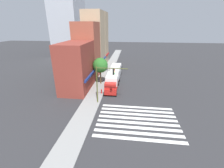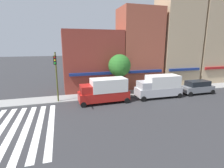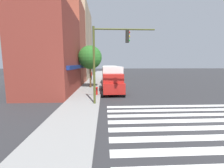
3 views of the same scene
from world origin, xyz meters
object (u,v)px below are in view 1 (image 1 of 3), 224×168
Objects in this scene: traffic_signal at (104,79)px; street_tree at (100,65)px; pedestrian_green_top at (107,67)px; suv_grey at (118,67)px; box_truck_silver at (116,71)px; pedestrian_red_jacket at (105,68)px; box_truck_red at (112,83)px; fire_hydrant at (101,91)px.

street_tree is (8.47, 2.22, -0.06)m from traffic_signal.
traffic_signal reaches higher than pedestrian_green_top.
box_truck_silver is at bearing 179.43° from suv_grey.
pedestrian_green_top is at bearing -44.39° from pedestrian_red_jacket.
box_truck_red is 14.06m from suv_grey.
box_truck_red is at bearing -36.55° from pedestrian_green_top.
traffic_signal is at bearing -178.54° from pedestrian_red_jacket.
box_truck_silver is 5.87m from pedestrian_red_jacket.
suv_grey is at bearing -1.61° from box_truck_red.
street_tree is at bearing 12.31° from fire_hydrant.
fire_hydrant is at bearing 179.30° from pedestrian_red_jacket.
pedestrian_green_top is at bearing 0.96° from street_tree.
pedestrian_green_top is 15.23m from fire_hydrant.
box_truck_silver is 6.19m from pedestrian_green_top.
traffic_signal is at bearing 178.57° from box_truck_silver.
suv_grey is 3.14m from pedestrian_green_top.
pedestrian_red_jacket is at bearing -85.93° from pedestrian_green_top.
pedestrian_green_top is 10.61m from street_tree.
pedestrian_red_jacket is at bearing 14.30° from box_truck_red.
box_truck_red is 1.11× the size of street_tree.
traffic_signal is at bearing -161.93° from fire_hydrant.
fire_hydrant is at bearing 173.43° from suv_grey.
street_tree is (5.04, 1.10, 3.60)m from fire_hydrant.
suv_grey is at bearing -6.00° from fire_hydrant.
pedestrian_red_jacket reaches higher than fire_hydrant.
street_tree is at bearing 150.46° from box_truck_silver.
pedestrian_red_jacket is at bearing 7.14° from fire_hydrant.
traffic_signal is 5.13m from fire_hydrant.
traffic_signal reaches higher than box_truck_red.
pedestrian_green_top is at bearing 29.90° from box_truck_silver.
traffic_signal is 18.39m from pedestrian_red_jacket.
pedestrian_green_top and pedestrian_red_jacket have the same top height.
suv_grey is at bearing -71.48° from pedestrian_red_jacket.
traffic_signal is at bearing 172.42° from box_truck_red.
box_truck_red is 13.38m from pedestrian_green_top.
pedestrian_green_top reaches higher than fire_hydrant.
suv_grey is at bearing -14.11° from street_tree.
box_truck_silver is 6.44m from suv_grey.
pedestrian_green_top is at bearing 108.24° from suv_grey.
pedestrian_red_jacket is at bearing 9.30° from traffic_signal.
street_tree reaches higher than pedestrian_red_jacket.
traffic_signal is 1.32× the size of suv_grey.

